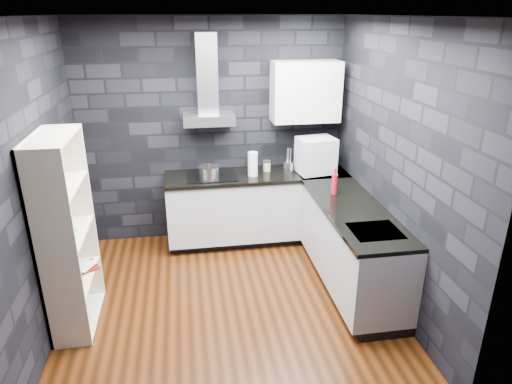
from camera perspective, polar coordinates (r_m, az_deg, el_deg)
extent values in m
plane|color=#421D0A|center=(4.74, -3.41, -13.59)|extent=(3.20, 3.20, 0.00)
plane|color=white|center=(3.87, -4.34, 21.11)|extent=(3.20, 3.20, 0.00)
cube|color=black|center=(5.67, -5.44, 7.43)|extent=(3.20, 0.05, 2.70)
cube|color=black|center=(2.65, -0.32, -9.81)|extent=(3.20, 0.05, 2.70)
cube|color=black|center=(4.29, -25.94, 0.60)|extent=(0.05, 3.20, 2.70)
cube|color=black|center=(4.55, 17.03, 2.98)|extent=(0.05, 3.20, 2.70)
cube|color=black|center=(5.91, 0.06, -5.34)|extent=(2.18, 0.50, 0.10)
cube|color=black|center=(5.07, 11.97, -10.82)|extent=(0.50, 1.78, 0.10)
cube|color=#B5B5BA|center=(5.69, 0.13, -1.66)|extent=(2.20, 0.60, 0.76)
cube|color=#B5B5BA|center=(4.84, 11.92, -6.58)|extent=(0.60, 1.80, 0.76)
cube|color=black|center=(5.54, 0.15, 2.11)|extent=(2.20, 0.62, 0.04)
cube|color=black|center=(4.67, 12.18, -2.26)|extent=(0.62, 1.80, 0.04)
cube|color=black|center=(5.72, 8.07, 2.55)|extent=(0.62, 0.62, 0.04)
cube|color=#A8A8AD|center=(5.42, -5.90, 9.06)|extent=(0.60, 0.34, 0.12)
cube|color=#A8A8AD|center=(5.41, -6.17, 14.50)|extent=(0.24, 0.20, 0.90)
cube|color=silver|center=(5.55, 6.20, 12.38)|extent=(0.80, 0.35, 0.70)
cube|color=black|center=(5.48, -5.56, 2.08)|extent=(0.58, 0.50, 0.01)
cube|color=#A8A8AD|center=(4.25, 14.69, -4.76)|extent=(0.44, 0.40, 0.01)
cylinder|color=#B9B9BE|center=(5.32, -5.88, 2.34)|extent=(0.24, 0.24, 0.14)
cylinder|color=white|center=(5.42, -0.40, 3.51)|extent=(0.13, 0.13, 0.29)
cylinder|color=#C5B384|center=(5.62, 1.35, 3.22)|extent=(0.12, 0.12, 0.11)
cylinder|color=#B9B9BE|center=(5.53, 4.05, 3.02)|extent=(0.13, 0.13, 0.14)
cube|color=silver|center=(5.53, 7.49, 4.57)|extent=(0.47, 0.39, 0.43)
cylinder|color=#A61022|center=(4.96, 9.77, 0.98)|extent=(0.07, 0.07, 0.22)
cube|color=beige|center=(4.36, -22.57, -4.99)|extent=(0.36, 0.81, 1.80)
imported|color=white|center=(4.28, -22.83, -4.96)|extent=(0.27, 0.27, 0.05)
imported|color=maroon|center=(4.62, -21.48, -7.88)|extent=(0.16, 0.10, 0.23)
imported|color=#B2B2B2|center=(4.64, -21.57, -7.47)|extent=(0.15, 0.08, 0.21)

